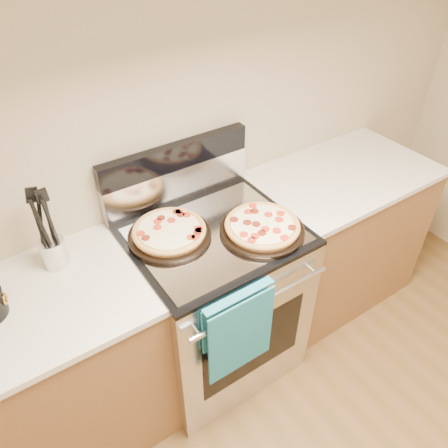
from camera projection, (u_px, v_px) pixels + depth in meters
wall_back at (168, 115)px, 1.93m from camera, size 4.00×0.00×4.00m
range_body at (214, 301)px, 2.26m from camera, size 0.76×0.68×0.90m
oven_window at (253, 346)px, 2.04m from camera, size 0.56×0.01×0.40m
cooktop at (213, 233)px, 1.97m from camera, size 0.76×0.68×0.02m
backsplash_lower at (178, 183)px, 2.11m from camera, size 0.76×0.06×0.18m
backsplash_upper at (175, 156)px, 2.02m from camera, size 0.76×0.06×0.12m
oven_handle at (262, 302)px, 1.80m from camera, size 0.70×0.03×0.03m
dish_towel at (238, 330)px, 1.81m from camera, size 0.32×0.05×0.42m
foil_sheet at (216, 234)px, 1.95m from camera, size 0.70×0.55×0.01m
cabinet_left at (41, 384)px, 1.90m from camera, size 1.00×0.62×0.88m
countertop_left at (9, 317)px, 1.62m from camera, size 1.02×0.64×0.03m
cabinet_right at (332, 238)px, 2.67m from camera, size 1.00×0.62×0.88m
countertop_right at (345, 175)px, 2.39m from camera, size 1.02×0.64×0.03m
pepperoni_pizza_back at (169, 232)px, 1.92m from camera, size 0.40×0.40×0.05m
pepperoni_pizza_front at (262, 227)px, 1.94m from camera, size 0.40×0.40×0.05m
utensil_crock at (54, 252)px, 1.78m from camera, size 0.11×0.11×0.13m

